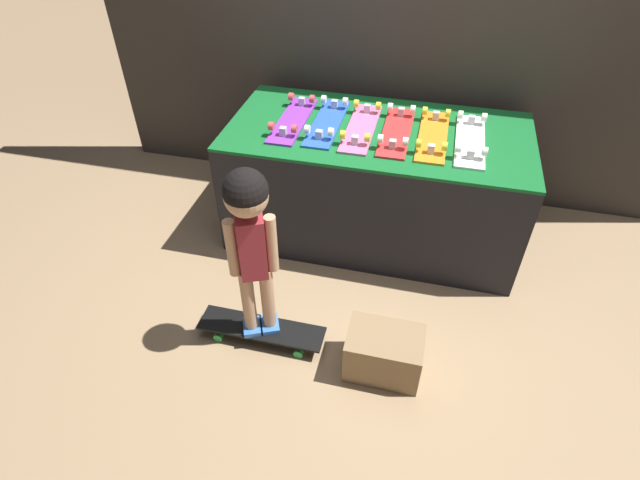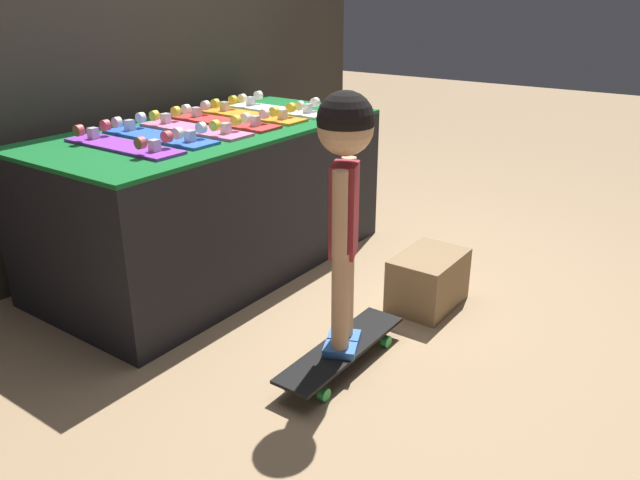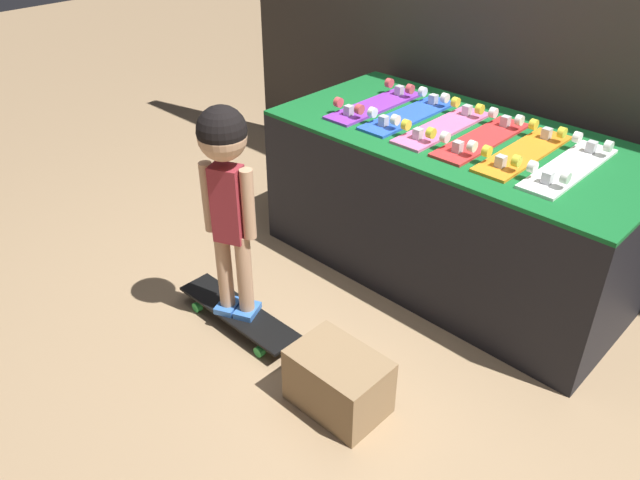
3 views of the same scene
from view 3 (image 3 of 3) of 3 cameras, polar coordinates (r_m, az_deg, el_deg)
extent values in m
plane|color=#9E7F5B|center=(3.14, 4.53, -7.34)|extent=(16.00, 16.00, 0.00)
cube|color=#332D28|center=(3.63, 19.43, 17.77)|extent=(4.30, 0.10, 2.37)
cube|color=black|center=(3.39, 12.13, 3.13)|extent=(1.90, 0.95, 0.77)
cube|color=#146028|center=(3.22, 12.94, 9.27)|extent=(1.90, 0.95, 0.02)
cube|color=purple|center=(3.49, 5.02, 12.14)|extent=(0.17, 0.65, 0.01)
cube|color=#B7B7BC|center=(3.64, 7.26, 13.42)|extent=(0.04, 0.04, 0.05)
cylinder|color=#D84C4C|center=(3.59, 8.23, 13.51)|extent=(0.03, 0.05, 0.05)
cylinder|color=#D84C4C|center=(3.67, 6.36, 14.08)|extent=(0.03, 0.05, 0.05)
cube|color=#B7B7BC|center=(3.32, 2.64, 11.76)|extent=(0.04, 0.04, 0.05)
cylinder|color=#D84C4C|center=(3.27, 3.63, 11.85)|extent=(0.03, 0.05, 0.05)
cylinder|color=#D84C4C|center=(3.36, 1.70, 12.48)|extent=(0.03, 0.05, 0.05)
cube|color=blue|center=(3.37, 8.13, 11.20)|extent=(0.17, 0.65, 0.01)
cube|color=#B7B7BC|center=(3.53, 10.31, 12.55)|extent=(0.04, 0.04, 0.05)
cylinder|color=white|center=(3.48, 11.35, 12.62)|extent=(0.03, 0.05, 0.05)
cylinder|color=white|center=(3.56, 9.37, 13.24)|extent=(0.03, 0.05, 0.05)
cube|color=#B7B7BC|center=(3.20, 5.83, 10.79)|extent=(0.04, 0.04, 0.05)
cylinder|color=white|center=(3.15, 6.91, 10.86)|extent=(0.03, 0.05, 0.05)
cylinder|color=white|center=(3.23, 4.83, 11.56)|extent=(0.03, 0.05, 0.05)
cube|color=pink|center=(3.25, 11.16, 10.05)|extent=(0.17, 0.65, 0.01)
cube|color=#B7B7BC|center=(3.41, 13.28, 11.48)|extent=(0.04, 0.04, 0.05)
cylinder|color=yellow|center=(3.37, 14.40, 11.52)|extent=(0.03, 0.05, 0.05)
cylinder|color=yellow|center=(3.44, 12.30, 12.22)|extent=(0.03, 0.05, 0.05)
cube|color=#B7B7BC|center=(3.07, 8.94, 9.58)|extent=(0.04, 0.04, 0.05)
cylinder|color=yellow|center=(3.02, 10.11, 9.62)|extent=(0.03, 0.05, 0.05)
cylinder|color=yellow|center=(3.10, 7.88, 10.40)|extent=(0.03, 0.05, 0.05)
cube|color=red|center=(3.15, 14.56, 8.87)|extent=(0.17, 0.65, 0.01)
cube|color=#B7B7BC|center=(3.31, 16.59, 10.37)|extent=(0.04, 0.04, 0.05)
cylinder|color=white|center=(3.28, 17.77, 10.39)|extent=(0.03, 0.05, 0.05)
cylinder|color=white|center=(3.34, 15.56, 11.16)|extent=(0.03, 0.05, 0.05)
cube|color=#B7B7BC|center=(2.96, 12.48, 8.33)|extent=(0.04, 0.04, 0.05)
cylinder|color=white|center=(2.92, 13.74, 8.34)|extent=(0.03, 0.05, 0.05)
cylinder|color=white|center=(2.99, 11.36, 9.20)|extent=(0.03, 0.05, 0.05)
cube|color=orange|center=(3.06, 18.10, 7.56)|extent=(0.17, 0.65, 0.01)
cube|color=#B7B7BC|center=(3.23, 20.01, 9.15)|extent=(0.04, 0.04, 0.05)
cylinder|color=yellow|center=(3.19, 21.26, 9.14)|extent=(0.03, 0.05, 0.05)
cylinder|color=yellow|center=(3.25, 18.95, 9.97)|extent=(0.03, 0.05, 0.05)
cube|color=#B7B7BC|center=(2.87, 16.19, 6.92)|extent=(0.04, 0.04, 0.05)
cylinder|color=yellow|center=(2.83, 17.54, 6.90)|extent=(0.03, 0.05, 0.05)
cylinder|color=yellow|center=(2.89, 15.01, 7.85)|extent=(0.03, 0.05, 0.05)
cube|color=white|center=(2.98, 21.80, 6.12)|extent=(0.17, 0.65, 0.01)
cube|color=#B7B7BC|center=(3.15, 23.56, 7.82)|extent=(0.04, 0.04, 0.05)
cylinder|color=white|center=(3.12, 24.87, 7.79)|extent=(0.03, 0.05, 0.05)
cylinder|color=white|center=(3.17, 22.47, 8.68)|extent=(0.03, 0.05, 0.05)
cube|color=#B7B7BC|center=(2.78, 20.09, 5.39)|extent=(0.04, 0.04, 0.05)
cylinder|color=white|center=(2.75, 21.53, 5.33)|extent=(0.03, 0.05, 0.05)
cylinder|color=white|center=(2.80, 18.87, 6.36)|extent=(0.03, 0.05, 0.05)
cube|color=black|center=(3.08, -7.50, -6.51)|extent=(0.72, 0.18, 0.01)
cube|color=#B7B7BC|center=(2.96, -4.48, -9.04)|extent=(0.04, 0.04, 0.05)
cylinder|color=green|center=(3.01, -3.39, -8.73)|extent=(0.05, 0.03, 0.05)
cylinder|color=green|center=(2.94, -5.55, -10.10)|extent=(0.05, 0.03, 0.05)
cube|color=#B7B7BC|center=(3.25, -10.14, -5.08)|extent=(0.04, 0.04, 0.05)
cylinder|color=green|center=(3.30, -9.06, -4.87)|extent=(0.05, 0.03, 0.05)
cylinder|color=green|center=(3.23, -11.15, -6.01)|extent=(0.05, 0.03, 0.05)
cube|color=#3870C6|center=(3.04, -6.65, -6.40)|extent=(0.14, 0.16, 0.03)
cylinder|color=tan|center=(2.91, -6.92, -3.01)|extent=(0.07, 0.07, 0.41)
cube|color=#3870C6|center=(3.08, -8.39, -5.97)|extent=(0.14, 0.16, 0.03)
cylinder|color=tan|center=(2.95, -8.73, -2.59)|extent=(0.07, 0.07, 0.41)
cube|color=maroon|center=(2.74, -8.38, 3.28)|extent=(0.16, 0.14, 0.36)
cylinder|color=tan|center=(2.69, -6.59, 3.24)|extent=(0.06, 0.06, 0.33)
cylinder|color=tan|center=(2.78, -10.17, 3.87)|extent=(0.06, 0.06, 0.33)
sphere|color=tan|center=(2.60, -8.93, 9.33)|extent=(0.21, 0.21, 0.21)
sphere|color=black|center=(2.59, -8.98, 9.85)|extent=(0.21, 0.21, 0.21)
cube|color=#8E704C|center=(2.64, 1.69, -12.79)|extent=(0.39, 0.27, 0.27)
camera|label=1|loc=(1.23, -69.92, 27.55)|focal=28.00mm
camera|label=2|loc=(3.83, -44.42, 15.59)|focal=35.00mm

